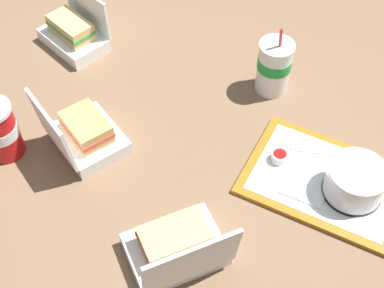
% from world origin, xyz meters
% --- Properties ---
extents(ground_plane, '(3.20, 3.20, 0.00)m').
position_xyz_m(ground_plane, '(0.00, 0.00, 0.00)').
color(ground_plane, brown).
extents(food_tray, '(0.39, 0.29, 0.01)m').
position_xyz_m(food_tray, '(0.34, 0.08, 0.01)').
color(food_tray, '#A56619').
rests_on(food_tray, ground_plane).
extents(cake_container, '(0.14, 0.14, 0.08)m').
position_xyz_m(cake_container, '(0.40, 0.07, 0.05)').
color(cake_container, black).
rests_on(cake_container, food_tray).
extents(ketchup_cup, '(0.04, 0.04, 0.02)m').
position_xyz_m(ketchup_cup, '(0.22, 0.10, 0.03)').
color(ketchup_cup, white).
rests_on(ketchup_cup, food_tray).
extents(napkin_stack, '(0.11, 0.11, 0.00)m').
position_xyz_m(napkin_stack, '(0.30, 0.05, 0.02)').
color(napkin_stack, white).
rests_on(napkin_stack, food_tray).
extents(plastic_fork, '(0.11, 0.03, 0.00)m').
position_xyz_m(plastic_fork, '(0.29, 0.15, 0.02)').
color(plastic_fork, white).
rests_on(plastic_fork, food_tray).
extents(clamshell_sandwich_right, '(0.24, 0.23, 0.18)m').
position_xyz_m(clamshell_sandwich_right, '(-0.24, -0.03, 0.04)').
color(clamshell_sandwich_right, white).
rests_on(clamshell_sandwich_right, ground_plane).
extents(clamshell_sandwich_left, '(0.23, 0.20, 0.16)m').
position_xyz_m(clamshell_sandwich_left, '(-0.46, 0.30, 0.04)').
color(clamshell_sandwich_left, white).
rests_on(clamshell_sandwich_left, ground_plane).
extents(clamshell_sandwich_corner, '(0.26, 0.26, 0.18)m').
position_xyz_m(clamshell_sandwich_corner, '(0.09, -0.23, 0.04)').
color(clamshell_sandwich_corner, white).
rests_on(clamshell_sandwich_corner, ground_plane).
extents(soda_cup_left, '(0.09, 0.09, 0.21)m').
position_xyz_m(soda_cup_left, '(0.13, 0.34, 0.08)').
color(soda_cup_left, white).
rests_on(soda_cup_left, ground_plane).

